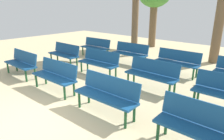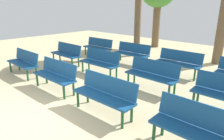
{
  "view_description": "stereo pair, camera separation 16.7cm",
  "coord_description": "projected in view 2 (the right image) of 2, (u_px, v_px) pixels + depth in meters",
  "views": [
    {
      "loc": [
        3.84,
        -1.48,
        2.4
      ],
      "look_at": [
        0.0,
        2.81,
        0.55
      ],
      "focal_mm": 32.09,
      "sensor_mm": 36.0,
      "label": 1
    },
    {
      "loc": [
        3.96,
        -1.37,
        2.4
      ],
      "look_at": [
        0.0,
        2.81,
        0.55
      ],
      "focal_mm": 32.09,
      "sensor_mm": 36.0,
      "label": 2
    }
  ],
  "objects": [
    {
      "name": "bench_r2_c0",
      "position": [
        98.0,
        46.0,
        9.9
      ],
      "size": [
        1.62,
        0.55,
        0.87
      ],
      "rotation": [
        0.0,
        0.0,
        0.04
      ],
      "color": "navy",
      "rests_on": "ground_plane"
    },
    {
      "name": "bench_r1_c0",
      "position": [
        67.0,
        52.0,
        8.53
      ],
      "size": [
        1.6,
        0.49,
        0.87
      ],
      "rotation": [
        0.0,
        0.0,
        -0.0
      ],
      "color": "navy",
      "rests_on": "ground_plane"
    },
    {
      "name": "ground_plane",
      "position": [
        22.0,
        124.0,
        4.27
      ],
      "size": [
        24.0,
        24.0,
        0.0
      ],
      "primitive_type": "plane",
      "color": "#CCB789"
    },
    {
      "name": "tree_1",
      "position": [
        221.0,
        33.0,
        8.36
      ],
      "size": [
        0.39,
        0.39,
        2.66
      ],
      "color": "brown",
      "rests_on": "ground_plane"
    },
    {
      "name": "bench_r2_c2",
      "position": [
        179.0,
        61.0,
        7.18
      ],
      "size": [
        1.6,
        0.5,
        0.87
      ],
      "rotation": [
        0.0,
        0.0,
        0.01
      ],
      "color": "navy",
      "rests_on": "ground_plane"
    },
    {
      "name": "bench_r0_c2",
      "position": [
        105.0,
        93.0,
        4.57
      ],
      "size": [
        1.62,
        0.54,
        0.87
      ],
      "rotation": [
        0.0,
        0.0,
        0.04
      ],
      "color": "navy",
      "rests_on": "ground_plane"
    },
    {
      "name": "bench_r0_c1",
      "position": [
        56.0,
        74.0,
        5.86
      ],
      "size": [
        1.62,
        0.53,
        0.87
      ],
      "rotation": [
        0.0,
        0.0,
        0.03
      ],
      "color": "navy",
      "rests_on": "ground_plane"
    },
    {
      "name": "bench_r1_c1",
      "position": [
        100.0,
        61.0,
        7.22
      ],
      "size": [
        1.62,
        0.55,
        0.87
      ],
      "rotation": [
        0.0,
        0.0,
        0.04
      ],
      "color": "navy",
      "rests_on": "ground_plane"
    },
    {
      "name": "bench_r0_c0",
      "position": [
        24.0,
        61.0,
        7.18
      ],
      "size": [
        1.61,
        0.5,
        0.87
      ],
      "rotation": [
        0.0,
        0.0,
        0.01
      ],
      "color": "navy",
      "rests_on": "ground_plane"
    },
    {
      "name": "bench_r0_c3",
      "position": [
        200.0,
        128.0,
        3.25
      ],
      "size": [
        1.61,
        0.51,
        0.87
      ],
      "rotation": [
        0.0,
        0.0,
        0.02
      ],
      "color": "navy",
      "rests_on": "ground_plane"
    },
    {
      "name": "bench_r1_c2",
      "position": [
        152.0,
        73.0,
        5.91
      ],
      "size": [
        1.6,
        0.49,
        0.87
      ],
      "rotation": [
        0.0,
        0.0,
        0.01
      ],
      "color": "navy",
      "rests_on": "ground_plane"
    },
    {
      "name": "bench_r2_c1",
      "position": [
        132.0,
        52.0,
        8.59
      ],
      "size": [
        1.62,
        0.56,
        0.87
      ],
      "rotation": [
        0.0,
        0.0,
        0.05
      ],
      "color": "navy",
      "rests_on": "ground_plane"
    }
  ]
}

